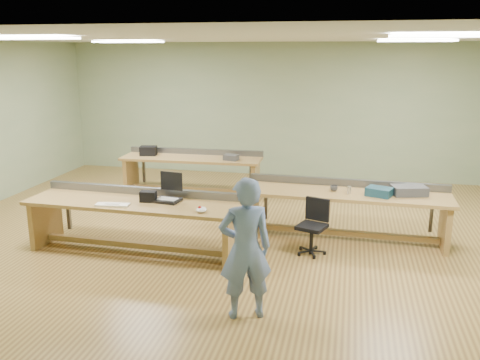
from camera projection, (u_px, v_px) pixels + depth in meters
The scene contains 21 objects.
floor at pixel (245, 234), 8.02m from camera, with size 10.00×10.00×0.00m, color olive.
ceiling at pixel (246, 37), 7.28m from camera, with size 10.00×10.00×0.00m, color silver.
wall_back at pixel (282, 111), 11.44m from camera, with size 10.00×0.04×3.00m, color gray.
wall_front at pixel (138, 229), 3.87m from camera, with size 10.00×0.04×3.00m, color gray.
fluor_panels at pixel (246, 39), 7.29m from camera, with size 6.20×3.50×0.03m.
workbench_front at pixel (135, 213), 7.24m from camera, with size 3.11×0.91×0.86m.
workbench_mid at pixel (345, 203), 7.71m from camera, with size 3.10×0.90×0.86m.
workbench_back at pixel (192, 166), 10.19m from camera, with size 2.82×0.83×0.86m.
person at pixel (245, 249), 5.37m from camera, with size 0.57×0.37×1.57m, color slate.
laptop_base at pixel (168, 200), 7.15m from camera, with size 0.34×0.28×0.04m, color black.
laptop_screen at pixel (171, 181), 7.21m from camera, with size 0.34×0.02×0.27m, color black.
keyboard at pixel (113, 205), 6.96m from camera, with size 0.46×0.15×0.03m, color white.
trackball_mouse at pixel (201, 210), 6.68m from camera, with size 0.14×0.16×0.07m, color white.
camera_bag at pixel (148, 196), 7.14m from camera, with size 0.22×0.14×0.15m, color black.
task_chair at pixel (313, 234), 7.21m from camera, with size 0.54×0.54×0.79m.
parts_bin_teal at pixel (379, 192), 7.42m from camera, with size 0.35×0.27×0.12m, color #153746.
parts_bin_grey at pixel (409, 190), 7.48m from camera, with size 0.49×0.31×0.13m, color #39393C.
mug at pixel (334, 188), 7.68m from camera, with size 0.11×0.11×0.09m, color #39393C.
drinks_can at pixel (349, 190), 7.55m from camera, with size 0.06×0.06×0.11m, color silver.
storage_box_back at pixel (148, 151), 10.28m from camera, with size 0.32×0.23×0.19m, color black.
tray_back at pixel (231, 157), 9.84m from camera, with size 0.27×0.20×0.11m, color #39393C.
Camera 1 is at (1.54, -7.40, 2.82)m, focal length 38.00 mm.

